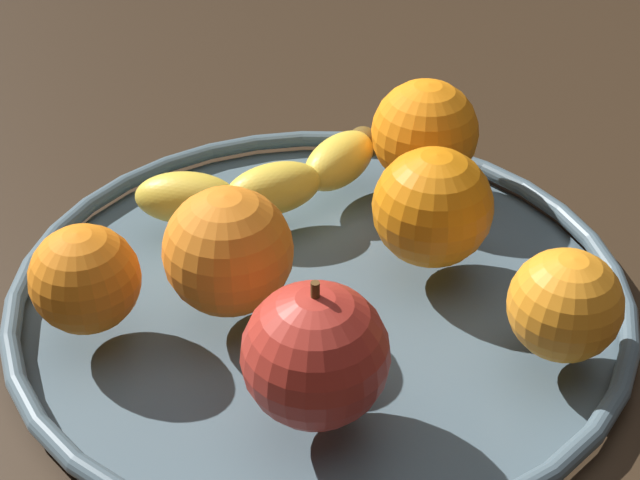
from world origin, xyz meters
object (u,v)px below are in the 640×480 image
at_px(banana, 273,180).
at_px(orange_back_left, 433,207).
at_px(apple, 315,355).
at_px(orange_front_right, 85,279).
at_px(fruit_bowl, 320,291).
at_px(orange_front_left, 425,133).
at_px(orange_center, 228,251).
at_px(orange_back_right, 565,305).

xyz_separation_m(banana, orange_back_left, (0.04, -0.11, 0.02)).
relative_size(apple, orange_front_right, 1.33).
bearing_deg(orange_front_right, apple, -66.14).
bearing_deg(orange_back_left, orange_front_right, 159.59).
height_order(apple, orange_back_left, apple).
bearing_deg(fruit_bowl, orange_front_left, 20.38).
bearing_deg(orange_center, orange_front_right, 154.43).
bearing_deg(orange_back_right, fruit_bowl, 116.97).
bearing_deg(apple, orange_back_right, -18.86).
height_order(fruit_bowl, orange_front_left, orange_front_left).
bearing_deg(fruit_bowl, orange_center, 164.71).
xyz_separation_m(orange_front_left, orange_front_right, (-0.26, 0.00, -0.01)).
xyz_separation_m(banana, orange_front_left, (0.10, -0.04, 0.02)).
relative_size(fruit_bowl, orange_back_right, 6.10).
xyz_separation_m(fruit_bowl, apple, (-0.07, -0.08, 0.05)).
bearing_deg(orange_center, orange_back_right, -50.19).
xyz_separation_m(banana, orange_front_right, (-0.16, -0.04, 0.01)).
relative_size(orange_back_right, orange_back_left, 0.84).
bearing_deg(orange_front_left, orange_back_right, -109.39).
bearing_deg(banana, orange_front_left, -9.10).
height_order(fruit_bowl, orange_center, orange_center).
bearing_deg(banana, apple, -106.48).
relative_size(orange_front_left, orange_front_right, 1.18).
relative_size(banana, orange_back_left, 2.53).
bearing_deg(orange_front_left, orange_center, -169.84).
distance_m(banana, orange_back_right, 0.22).
xyz_separation_m(apple, orange_back_right, (0.13, -0.05, -0.01)).
relative_size(fruit_bowl, orange_back_left, 5.12).
bearing_deg(apple, orange_back_left, 23.91).
bearing_deg(orange_front_left, orange_front_right, 179.56).
height_order(banana, orange_back_left, orange_back_left).
height_order(fruit_bowl, orange_back_left, orange_back_left).
bearing_deg(orange_front_right, banana, 13.85).
xyz_separation_m(orange_back_left, orange_front_left, (0.06, 0.07, -0.00)).
distance_m(banana, orange_front_right, 0.16).
height_order(orange_back_right, orange_center, orange_center).
distance_m(apple, orange_back_right, 0.14).
xyz_separation_m(orange_back_right, orange_center, (-0.12, 0.14, 0.01)).
distance_m(fruit_bowl, orange_front_right, 0.14).
height_order(apple, orange_front_left, apple).
xyz_separation_m(banana, orange_back_right, (0.04, -0.22, 0.01)).
bearing_deg(orange_front_left, orange_back_left, -130.16).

